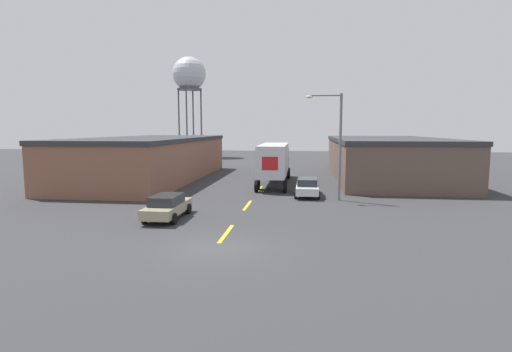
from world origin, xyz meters
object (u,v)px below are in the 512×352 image
at_px(parked_car_left_near, 167,206).
at_px(street_lamp, 336,139).
at_px(parked_car_right_mid, 307,187).
at_px(semi_truck, 275,160).
at_px(water_tower, 189,75).

relative_size(parked_car_left_near, street_lamp, 0.59).
bearing_deg(parked_car_right_mid, semi_truck, 114.63).
xyz_separation_m(semi_truck, parked_car_right_mid, (3.14, -6.85, -1.57)).
distance_m(water_tower, street_lamp, 52.24).
xyz_separation_m(semi_truck, water_tower, (-19.14, 36.33, 13.18)).
bearing_deg(street_lamp, semi_truck, 121.16).
height_order(semi_truck, parked_car_right_mid, semi_truck).
bearing_deg(parked_car_right_mid, parked_car_left_near, -132.44).
bearing_deg(parked_car_right_mid, water_tower, 117.29).
xyz_separation_m(parked_car_left_near, parked_car_right_mid, (8.44, 9.23, 0.00)).
distance_m(parked_car_right_mid, water_tower, 50.78).
distance_m(parked_car_left_near, water_tower, 56.17).
bearing_deg(parked_car_right_mid, street_lamp, -40.45).
distance_m(parked_car_left_near, street_lamp, 13.47).
distance_m(parked_car_right_mid, street_lamp, 4.76).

